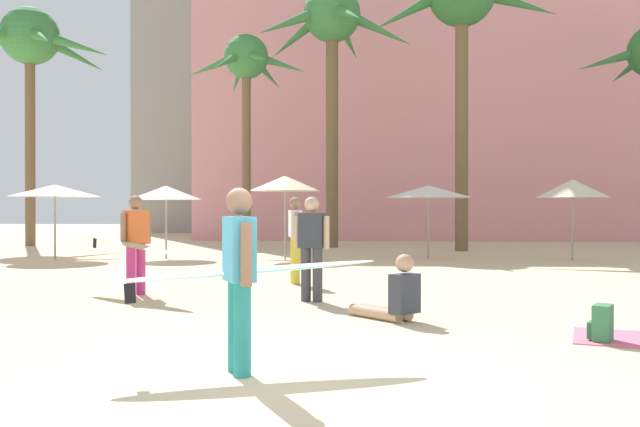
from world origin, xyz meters
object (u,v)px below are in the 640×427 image
at_px(palm_tree_center, 30,46).
at_px(cafe_umbrella_3, 166,193).
at_px(cafe_umbrella_4, 55,191).
at_px(person_mid_center, 133,242).
at_px(palm_tree_far_left, 247,70).
at_px(cafe_umbrella_0, 428,192).
at_px(person_far_right, 295,236).
at_px(palm_tree_far_right, 332,31).
at_px(cafe_umbrella_1, 572,189).
at_px(cafe_umbrella_2, 285,184).
at_px(person_near_right, 241,272).
at_px(palm_tree_right, 462,9).
at_px(person_far_left, 394,298).
at_px(backpack, 602,324).
at_px(person_mid_right, 312,244).

height_order(palm_tree_center, cafe_umbrella_3, palm_tree_center).
bearing_deg(cafe_umbrella_4, person_mid_center, -56.91).
bearing_deg(palm_tree_far_left, cafe_umbrella_0, -39.61).
height_order(cafe_umbrella_3, person_far_right, cafe_umbrella_3).
bearing_deg(palm_tree_center, cafe_umbrella_4, -58.53).
bearing_deg(palm_tree_far_right, cafe_umbrella_3, -127.81).
distance_m(cafe_umbrella_1, cafe_umbrella_2, 8.43).
distance_m(palm_tree_center, person_near_right, 24.79).
distance_m(cafe_umbrella_2, person_mid_center, 8.58).
height_order(cafe_umbrella_4, person_mid_center, cafe_umbrella_4).
relative_size(palm_tree_right, cafe_umbrella_1, 4.41).
height_order(cafe_umbrella_1, cafe_umbrella_4, cafe_umbrella_1).
bearing_deg(person_far_left, cafe_umbrella_3, -13.49).
distance_m(palm_tree_far_right, cafe_umbrella_1, 11.46).
bearing_deg(cafe_umbrella_4, backpack, -44.12).
height_order(palm_tree_right, cafe_umbrella_0, palm_tree_right).
height_order(cafe_umbrella_4, backpack, cafe_umbrella_4).
relative_size(cafe_umbrella_3, person_mid_right, 1.30).
bearing_deg(cafe_umbrella_4, palm_tree_far_left, 54.00).
relative_size(palm_tree_right, cafe_umbrella_3, 4.75).
height_order(palm_tree_center, cafe_umbrella_1, palm_tree_center).
distance_m(person_near_right, person_far_right, 7.10).
relative_size(person_mid_center, person_far_right, 1.41).
relative_size(cafe_umbrella_3, person_near_right, 0.85).
xyz_separation_m(person_near_right, person_far_right, (-0.18, 7.10, 0.04)).
bearing_deg(person_near_right, palm_tree_far_right, 65.14).
bearing_deg(cafe_umbrella_1, backpack, -106.35).
distance_m(palm_tree_right, person_mid_center, 16.75).
bearing_deg(person_mid_center, person_far_left, 8.96).
height_order(cafe_umbrella_1, person_mid_right, cafe_umbrella_1).
bearing_deg(person_mid_right, palm_tree_center, 55.76).
relative_size(palm_tree_far_left, cafe_umbrella_3, 3.73).
distance_m(backpack, person_near_right, 4.17).
relative_size(palm_tree_far_left, cafe_umbrella_4, 3.18).
bearing_deg(cafe_umbrella_3, person_far_right, -54.95).
height_order(palm_tree_far_right, cafe_umbrella_0, palm_tree_far_right).
distance_m(cafe_umbrella_2, person_mid_right, 9.01).
distance_m(cafe_umbrella_1, cafe_umbrella_3, 12.07).
xyz_separation_m(palm_tree_center, person_mid_right, (12.69, -15.65, -7.26)).
bearing_deg(palm_tree_right, person_near_right, -105.04).
bearing_deg(backpack, palm_tree_far_left, -37.65).
xyz_separation_m(person_near_right, person_mid_center, (-2.78, 5.07, 0.02)).
height_order(palm_tree_right, person_far_right, palm_tree_right).
relative_size(backpack, person_mid_right, 0.25).
bearing_deg(backpack, cafe_umbrella_2, -36.97).
bearing_deg(person_near_right, palm_tree_far_left, 74.85).
relative_size(person_near_right, person_far_left, 2.64).
distance_m(palm_tree_center, cafe_umbrella_4, 10.65).
distance_m(palm_tree_center, person_mid_center, 19.34).
distance_m(palm_tree_far_left, cafe_umbrella_4, 9.20).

